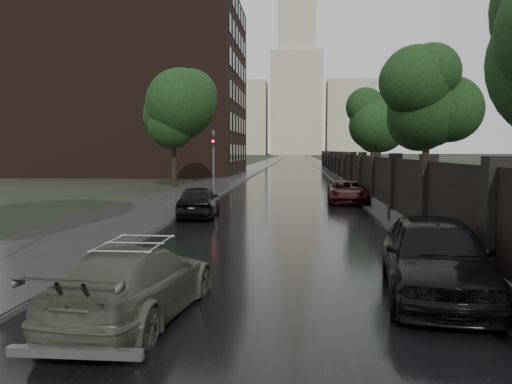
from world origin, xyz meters
name	(u,v)px	position (x,y,z in m)	size (l,w,h in m)	color
road	(295,157)	(0.00, 190.00, 0.01)	(8.00, 420.00, 0.02)	black
sidewalk_left	(280,157)	(-6.00, 190.00, 0.08)	(4.00, 420.00, 0.16)	#2D2D2D
verge_right	(310,157)	(5.50, 190.00, 0.04)	(3.00, 420.00, 0.08)	#2D2D2D
fence_right	(350,175)	(4.60, 32.01, 1.01)	(0.45, 75.72, 2.70)	#383533
tree_left_far	(173,116)	(-8.00, 30.00, 5.24)	(4.25, 4.25, 7.39)	black
tree_right_b	(427,109)	(7.50, 22.00, 4.95)	(4.08, 4.08, 7.01)	black
tree_right_c	(374,126)	(7.50, 40.00, 4.95)	(4.08, 4.08, 7.01)	black
traffic_light	(214,157)	(-4.30, 24.99, 2.40)	(0.16, 0.32, 4.00)	#59595E
brick_building	(135,88)	(-18.00, 52.00, 10.00)	(24.00, 18.00, 20.00)	black
stalinist_tower	(297,91)	(0.00, 300.00, 38.38)	(92.00, 30.00, 159.00)	tan
volga_sedan	(135,282)	(-1.92, 3.04, 0.61)	(1.72, 4.22, 1.23)	#4A4F3F
hatchback_left	(199,201)	(-3.35, 15.61, 0.67)	(1.58, 3.93, 1.34)	black
car_right_near	(435,257)	(3.40, 4.67, 0.79)	(1.87, 4.65, 1.58)	black
car_right_far	(347,192)	(3.40, 21.66, 0.60)	(2.00, 4.33, 1.20)	black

